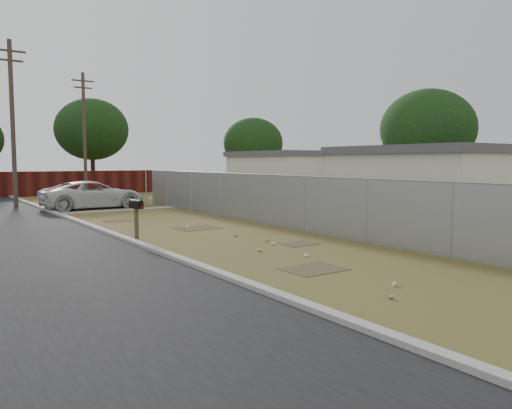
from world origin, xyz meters
TOP-DOWN VIEW (x-y plane):
  - ground at (0.00, 0.00)m, footprint 120.00×120.00m
  - chainlink_fence at (3.12, 1.03)m, footprint 0.10×27.06m
  - utility_poles at (-3.67, 20.67)m, footprint 12.60×8.24m
  - houses at (9.70, 3.13)m, footprint 9.30×17.24m
  - horizon_trees at (0.84, 23.56)m, footprint 33.32×31.94m
  - mailbox at (-2.60, 1.67)m, footprint 0.34×0.57m
  - pickup_truck at (-0.66, 12.98)m, footprint 5.49×2.75m
  - scattered_litter at (-0.09, -2.50)m, footprint 2.05×11.12m

SIDE VIEW (x-z plane):
  - ground at x=0.00m, z-range 0.00..0.00m
  - scattered_litter at x=-0.09m, z-range 0.01..0.08m
  - pickup_truck at x=-0.66m, z-range 0.00..1.49m
  - chainlink_fence at x=3.12m, z-range -0.21..1.81m
  - mailbox at x=-2.60m, z-range 0.38..1.68m
  - houses at x=9.70m, z-range 0.01..3.11m
  - horizon_trees at x=0.84m, z-range 0.74..8.52m
  - utility_poles at x=-3.67m, z-range 0.19..9.19m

